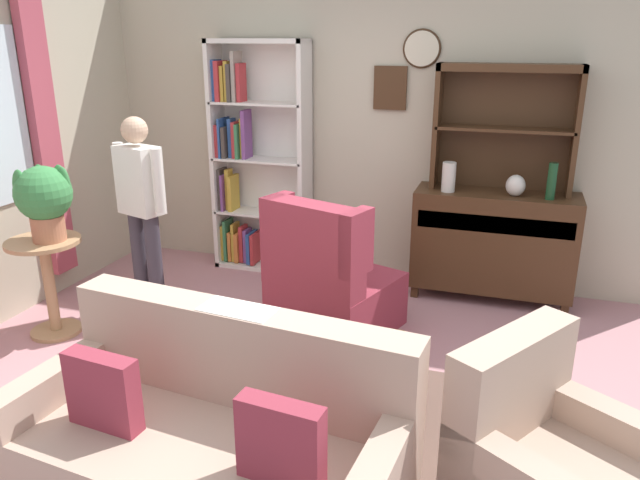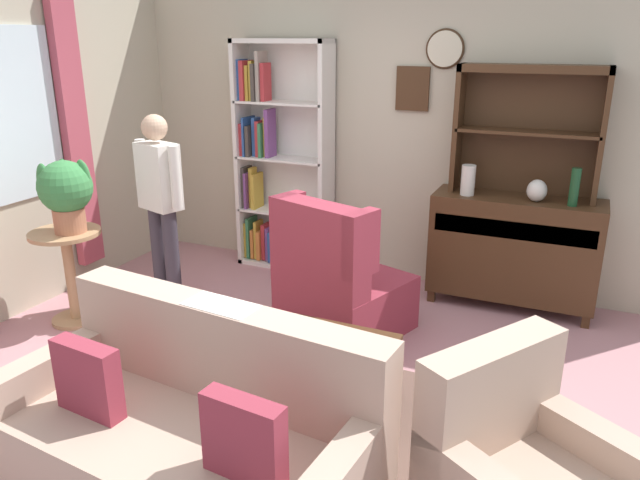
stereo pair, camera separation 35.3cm
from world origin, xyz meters
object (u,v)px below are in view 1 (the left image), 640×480
at_px(vase_tall, 449,177).
at_px(coffee_table, 330,349).
at_px(bottle_wine, 552,181).
at_px(vase_round, 516,185).
at_px(wingback_chair, 329,285).
at_px(sideboard_hutch, 506,111).
at_px(person_reading, 141,202).
at_px(couch_floral, 213,448).
at_px(potted_plant_large, 44,197).
at_px(bookshelf, 253,161).
at_px(armchair_floral, 554,477).
at_px(plant_stand, 48,277).
at_px(sideboard, 493,241).
at_px(book_stack, 331,340).

relative_size(vase_tall, coffee_table, 0.30).
xyz_separation_m(bottle_wine, coffee_table, (-1.22, -1.80, -0.71)).
bearing_deg(vase_tall, coffee_table, -103.58).
relative_size(vase_round, wingback_chair, 0.16).
bearing_deg(wingback_chair, sideboard_hutch, 46.14).
bearing_deg(bottle_wine, coffee_table, -124.03).
relative_size(bottle_wine, coffee_table, 0.36).
xyz_separation_m(bottle_wine, person_reading, (-2.99, -1.02, -0.16)).
distance_m(vase_tall, wingback_chair, 1.36).
bearing_deg(sideboard_hutch, person_reading, -154.93).
distance_m(couch_floral, coffee_table, 1.02).
distance_m(couch_floral, person_reading, 2.39).
relative_size(couch_floral, potted_plant_large, 3.49).
relative_size(bookshelf, armchair_floral, 1.98).
height_order(vase_round, plant_stand, vase_round).
relative_size(bookshelf, bottle_wine, 7.34).
bearing_deg(person_reading, armchair_floral, -25.89).
bearing_deg(wingback_chair, bookshelf, 134.12).
xyz_separation_m(bottle_wine, couch_floral, (-1.49, -2.79, -0.75)).
xyz_separation_m(couch_floral, person_reading, (-1.50, 1.77, 0.59)).
distance_m(sideboard, armchair_floral, 2.60).
bearing_deg(plant_stand, wingback_chair, 18.10).
height_order(sideboard, armchair_floral, sideboard).
distance_m(sideboard, potted_plant_large, 3.47).
distance_m(vase_round, couch_floral, 3.14).
relative_size(vase_tall, armchair_floral, 0.23).
bearing_deg(vase_round, coffee_table, -117.68).
bearing_deg(bottle_wine, plant_stand, -155.27).
relative_size(bottle_wine, wingback_chair, 0.27).
height_order(sideboard, person_reading, person_reading).
xyz_separation_m(wingback_chair, coffee_table, (0.27, -0.86, -0.03)).
xyz_separation_m(plant_stand, person_reading, (0.46, 0.57, 0.46)).
bearing_deg(person_reading, wingback_chair, 2.61).
xyz_separation_m(sideboard, couch_floral, (-1.10, -2.88, -0.20)).
xyz_separation_m(wingback_chair, potted_plant_large, (-1.90, -0.62, 0.67)).
distance_m(armchair_floral, plant_stand, 3.57).
distance_m(couch_floral, book_stack, 0.98).
relative_size(armchair_floral, wingback_chair, 1.01).
bearing_deg(vase_round, book_stack, -116.55).
height_order(sideboard_hutch, couch_floral, sideboard_hutch).
bearing_deg(vase_round, plant_stand, -153.20).
bearing_deg(sideboard_hutch, coffee_table, -112.47).
distance_m(armchair_floral, person_reading, 3.39).
relative_size(plant_stand, coffee_table, 0.92).
xyz_separation_m(bottle_wine, wingback_chair, (-1.49, -0.95, -0.68)).
distance_m(sideboard_hutch, vase_round, 0.60).
xyz_separation_m(bookshelf, wingback_chair, (1.09, -1.12, -0.65)).
relative_size(plant_stand, potted_plant_large, 1.37).
bearing_deg(potted_plant_large, wingback_chair, 18.14).
bearing_deg(vase_tall, vase_round, 1.49).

